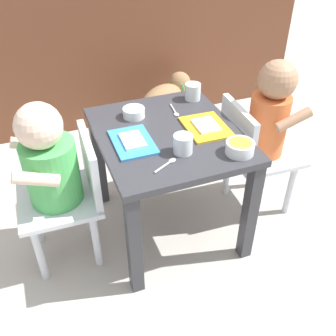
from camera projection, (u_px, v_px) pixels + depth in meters
name	position (u px, v px, depth m)	size (l,w,h in m)	color
ground_plane	(168.00, 224.00, 1.66)	(7.00, 7.00, 0.00)	#B2ADA3
kitchen_cabinet_back	(99.00, 41.00, 2.23)	(2.35, 0.37, 0.88)	brown
dining_table	(168.00, 152.00, 1.44)	(0.50, 0.57, 0.46)	#333338
seated_child_left	(54.00, 168.00, 1.30)	(0.29, 0.29, 0.65)	silver
seated_child_right	(266.00, 122.00, 1.53)	(0.29, 0.29, 0.67)	silver
dog	(165.00, 100.00, 2.12)	(0.39, 0.32, 0.32)	olive
food_tray_left	(133.00, 142.00, 1.33)	(0.14, 0.20, 0.02)	#388CD8
food_tray_right	(206.00, 127.00, 1.41)	(0.15, 0.19, 0.02)	gold
water_cup_left	(193.00, 93.00, 1.58)	(0.06, 0.06, 0.07)	white
water_cup_right	(184.00, 145.00, 1.27)	(0.06, 0.06, 0.06)	white
veggie_bowl_near	(240.00, 147.00, 1.27)	(0.09, 0.09, 0.04)	white
cereal_bowl_left_side	(134.00, 112.00, 1.47)	(0.08, 0.08, 0.04)	white
spoon_by_left_tray	(175.00, 111.00, 1.51)	(0.02, 0.10, 0.01)	silver
spoon_by_right_tray	(167.00, 164.00, 1.23)	(0.09, 0.06, 0.01)	silver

